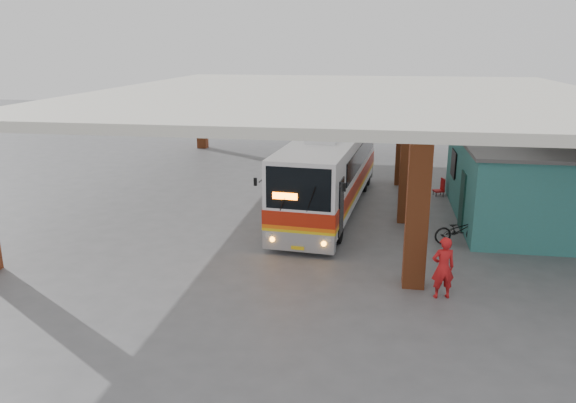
% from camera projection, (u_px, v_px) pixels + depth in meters
% --- Properties ---
extents(ground, '(90.00, 90.00, 0.00)m').
position_uv_depth(ground, '(318.00, 243.00, 19.11)').
color(ground, '#515154').
rests_on(ground, ground).
extents(brick_columns, '(20.10, 21.60, 4.35)m').
position_uv_depth(brick_columns, '(367.00, 154.00, 23.05)').
color(brick_columns, '#9B4721').
rests_on(brick_columns, ground).
extents(canopy_roof, '(21.00, 23.00, 0.30)m').
position_uv_depth(canopy_roof, '(348.00, 94.00, 23.99)').
color(canopy_roof, silver).
rests_on(canopy_roof, brick_columns).
extents(shop_building, '(5.20, 8.20, 3.11)m').
position_uv_depth(shop_building, '(527.00, 180.00, 21.32)').
color(shop_building, teal).
rests_on(shop_building, ground).
extents(coach_bus, '(3.34, 11.39, 3.27)m').
position_uv_depth(coach_bus, '(330.00, 171.00, 22.59)').
color(coach_bus, white).
rests_on(coach_bus, ground).
extents(motorcycle, '(1.85, 1.19, 0.92)m').
position_uv_depth(motorcycle, '(459.00, 230.00, 19.05)').
color(motorcycle, black).
rests_on(motorcycle, ground).
extents(pedestrian, '(0.70, 0.54, 1.70)m').
position_uv_depth(pedestrian, '(443.00, 268.00, 14.81)').
color(pedestrian, red).
rests_on(pedestrian, ground).
extents(red_chair, '(0.52, 0.52, 0.79)m').
position_uv_depth(red_chair, '(441.00, 188.00, 25.01)').
color(red_chair, '#AD1213').
rests_on(red_chair, ground).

